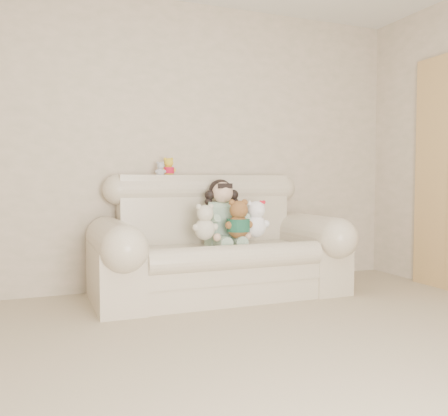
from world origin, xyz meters
TOP-DOWN VIEW (x-y plane):
  - floor at (0.00, 0.00)m, footprint 5.00×5.00m
  - wall_back at (0.00, 2.50)m, footprint 4.50×0.00m
  - sofa at (0.23, 2.00)m, footprint 2.10×0.95m
  - seated_child at (0.29, 2.08)m, footprint 0.37×0.45m
  - brown_teddy at (0.34, 1.85)m, footprint 0.28×0.24m
  - white_cat at (0.52, 1.89)m, footprint 0.25×0.20m
  - cream_teddy at (0.06, 1.87)m, footprint 0.25×0.21m
  - yellow_mini_bear at (-0.10, 2.37)m, footprint 0.14×0.11m
  - grey_mini_plush at (-0.19, 2.34)m, footprint 0.12×0.11m

SIDE VIEW (x-z plane):
  - floor at x=0.00m, z-range 0.00..0.00m
  - sofa at x=0.23m, z-range 0.00..1.03m
  - cream_teddy at x=0.06m, z-range 0.50..0.84m
  - white_cat at x=0.52m, z-range 0.50..0.87m
  - brown_teddy at x=0.34m, z-range 0.50..0.88m
  - seated_child at x=0.29m, z-range 0.42..1.00m
  - grey_mini_plush at x=-0.19m, z-range 1.01..1.17m
  - yellow_mini_bear at x=-0.10m, z-range 1.01..1.21m
  - wall_back at x=0.00m, z-range -0.95..3.55m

